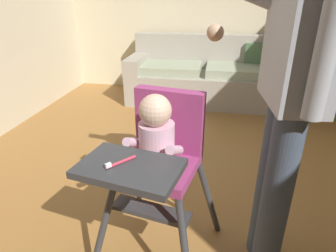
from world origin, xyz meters
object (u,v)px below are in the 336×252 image
object	(u,v)px
couch	(204,76)
adult_standing	(289,97)
side_table	(322,85)
high_chair	(158,150)
sippy_cup	(326,69)

from	to	relation	value
couch	adult_standing	bearing A→B (deg)	10.07
couch	adult_standing	xyz separation A→B (m)	(0.47, -2.67, 0.62)
side_table	couch	bearing A→B (deg)	165.92
adult_standing	side_table	size ratio (longest dim) A/B	3.23
couch	high_chair	world-z (taller)	high_chair
couch	side_table	xyz separation A→B (m)	(1.41, -0.35, 0.05)
adult_standing	couch	bearing A→B (deg)	-84.55
couch	sippy_cup	world-z (taller)	couch
high_chair	adult_standing	size ratio (longest dim) A/B	0.57
high_chair	side_table	world-z (taller)	high_chair
sippy_cup	side_table	bearing A→B (deg)	-180.00
side_table	sippy_cup	size ratio (longest dim) A/B	5.20
adult_standing	side_table	xyz separation A→B (m)	(0.94, 2.32, -0.57)
couch	adult_standing	distance (m)	2.78
high_chair	side_table	xyz separation A→B (m)	(1.50, 2.36, -0.29)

